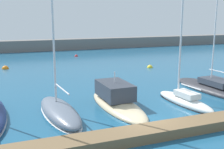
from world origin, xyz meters
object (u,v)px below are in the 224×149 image
sailboat_slate_second (59,111)px  mooring_buoy_orange (5,69)px  mooring_buoy_yellow (150,68)px  sailboat_charcoal_fifth (214,88)px  sailboat_white_fourth (185,100)px  motorboat_sand_third (117,101)px  mooring_buoy_red (76,56)px

sailboat_slate_second → mooring_buoy_orange: 20.43m
mooring_buoy_yellow → sailboat_charcoal_fifth: bearing=-91.1°
sailboat_slate_second → sailboat_charcoal_fifth: size_ratio=0.61×
sailboat_charcoal_fifth → sailboat_white_fourth: bearing=111.5°
sailboat_slate_second → motorboat_sand_third: 4.56m
mooring_buoy_red → sailboat_charcoal_fifth: bearing=-76.6°
motorboat_sand_third → mooring_buoy_red: 27.98m
sailboat_white_fourth → mooring_buoy_orange: size_ratio=10.67×
mooring_buoy_orange → mooring_buoy_yellow: mooring_buoy_orange is taller
mooring_buoy_orange → mooring_buoy_red: (11.61, 8.18, 0.00)m
motorboat_sand_third → mooring_buoy_orange: bearing=21.0°
mooring_buoy_orange → mooring_buoy_yellow: (18.26, -6.09, 0.00)m
sailboat_slate_second → mooring_buoy_red: bearing=-21.3°
motorboat_sand_third → sailboat_charcoal_fifth: sailboat_charcoal_fifth is taller
sailboat_charcoal_fifth → mooring_buoy_orange: sailboat_charcoal_fifth is taller
mooring_buoy_orange → motorboat_sand_third: bearing=-68.0°
motorboat_sand_third → sailboat_white_fourth: sailboat_white_fourth is taller
mooring_buoy_red → mooring_buoy_yellow: bearing=-65.0°
sailboat_slate_second → sailboat_charcoal_fifth: sailboat_charcoal_fifth is taller
sailboat_white_fourth → mooring_buoy_red: sailboat_white_fourth is taller
mooring_buoy_orange → mooring_buoy_yellow: 19.25m
sailboat_slate_second → mooring_buoy_yellow: size_ratio=15.71×
motorboat_sand_third → sailboat_white_fourth: (5.14, -1.56, -0.04)m
sailboat_slate_second → sailboat_charcoal_fifth: bearing=-89.9°
sailboat_slate_second → motorboat_sand_third: bearing=-87.7°
sailboat_slate_second → sailboat_white_fourth: sailboat_slate_second is taller
mooring_buoy_yellow → sailboat_white_fourth: bearing=-109.1°
motorboat_sand_third → sailboat_white_fourth: size_ratio=0.92×
sailboat_charcoal_fifth → mooring_buoy_orange: size_ratio=22.19×
mooring_buoy_orange → mooring_buoy_yellow: size_ratio=1.16×
sailboat_slate_second → sailboat_charcoal_fifth: 14.68m
motorboat_sand_third → sailboat_white_fourth: 5.37m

